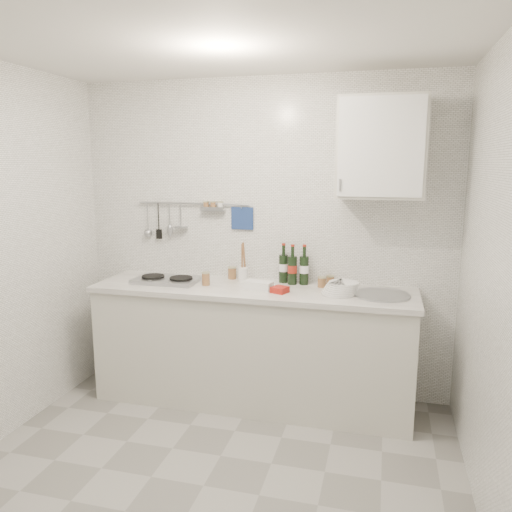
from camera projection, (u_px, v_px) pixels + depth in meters
The scene contains 17 objects.
floor at pixel (204, 486), 2.90m from camera, with size 3.00×3.00×0.00m, color slate.
ceiling at pixel (194, 27), 2.44m from camera, with size 3.00×3.00×0.00m, color silver.
back_wall at pixel (262, 238), 4.00m from camera, with size 3.00×0.02×2.50m, color silver.
wall_right at pixel (505, 294), 2.29m from camera, with size 0.02×2.80×2.50m, color silver.
counter at pixel (253, 348), 3.86m from camera, with size 2.44×0.64×0.96m.
wall_rail at pixel (191, 215), 4.08m from camera, with size 0.98×0.09×0.34m.
wall_cabinet at pixel (381, 148), 3.48m from camera, with size 0.60×0.38×0.70m.
plate_stack_hob at pixel (179, 280), 3.96m from camera, with size 0.28×0.28×0.02m.
plate_stack_sink at pixel (341, 288), 3.58m from camera, with size 0.27×0.26×0.09m.
wine_bottles at pixel (293, 264), 3.86m from camera, with size 0.24×0.12×0.31m.
butter_dish at pixel (258, 285), 3.70m from camera, with size 0.21×0.10×0.06m, color white.
strawberry_punnet at pixel (280, 290), 3.61m from camera, with size 0.10×0.10×0.04m, color red.
utensil_crock at pixel (243, 272), 3.94m from camera, with size 0.08×0.08×0.32m.
jar_a at pixel (232, 273), 4.04m from camera, with size 0.07×0.07×0.10m.
jar_b at pixel (330, 280), 3.86m from camera, with size 0.06×0.06×0.07m.
jar_c at pixel (322, 282), 3.77m from camera, with size 0.07×0.07×0.08m.
jar_d at pixel (206, 279), 3.83m from camera, with size 0.06×0.06×0.10m.
Camera 1 is at (0.95, -2.44, 1.85)m, focal length 35.00 mm.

